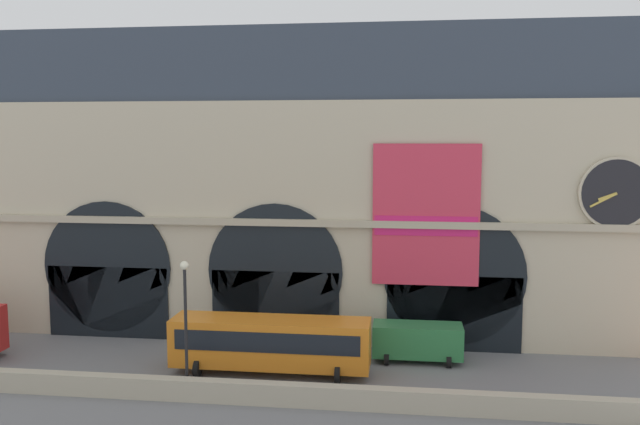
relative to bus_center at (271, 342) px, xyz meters
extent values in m
plane|color=slate|center=(-0.80, 0.41, -1.78)|extent=(200.00, 200.00, 0.00)
cube|color=#B2A891|center=(-0.80, -4.23, -1.24)|extent=(90.00, 0.70, 1.09)
cube|color=beige|center=(-0.80, 8.20, 5.88)|extent=(46.75, 5.57, 15.33)
cube|color=#333D4C|center=(-0.80, 8.50, 15.88)|extent=(46.75, 4.97, 4.67)
cube|color=black|center=(-11.93, 5.36, 0.56)|extent=(8.16, 0.20, 4.69)
cylinder|color=black|center=(-11.93, 5.36, 2.90)|extent=(8.58, 0.20, 8.58)
cube|color=black|center=(-0.80, 5.36, 0.56)|extent=(8.16, 0.20, 4.69)
cylinder|color=black|center=(-0.80, 5.36, 2.90)|extent=(8.58, 0.20, 8.58)
cube|color=black|center=(10.33, 5.36, 0.56)|extent=(8.16, 0.20, 4.69)
cylinder|color=black|center=(10.33, 5.36, 2.90)|extent=(8.58, 0.20, 8.58)
cylinder|color=beige|center=(19.43, 5.26, 8.07)|extent=(4.25, 0.25, 4.25)
cylinder|color=black|center=(19.43, 5.14, 8.07)|extent=(3.93, 0.06, 3.93)
cube|color=gold|center=(18.92, 5.08, 7.87)|extent=(1.07, 0.04, 0.53)
cube|color=gold|center=(18.69, 5.06, 7.67)|extent=(1.53, 0.04, 0.90)
cube|color=#D8334C|center=(8.53, 5.24, 6.62)|extent=(6.43, 0.12, 8.61)
cube|color=#DB1E66|center=(8.53, 5.16, 5.97)|extent=(6.17, 0.04, 1.20)
cube|color=#B6AB91|center=(-0.80, 5.26, 6.02)|extent=(46.75, 0.50, 0.44)
cube|color=orange|center=(0.00, 0.01, 0.02)|extent=(11.00, 2.50, 2.60)
cube|color=black|center=(0.00, -1.26, 0.37)|extent=(10.12, 0.04, 1.10)
cylinder|color=black|center=(-3.85, -1.12, -1.28)|extent=(0.28, 1.00, 1.00)
cylinder|color=black|center=(-3.85, 1.13, -1.28)|extent=(0.28, 1.00, 1.00)
cylinder|color=black|center=(3.85, -1.12, -1.28)|extent=(0.28, 1.00, 1.00)
cylinder|color=black|center=(3.85, 1.13, -1.28)|extent=(0.28, 1.00, 1.00)
cube|color=#2D7A42|center=(8.11, 3.14, -0.51)|extent=(5.20, 2.00, 1.86)
cylinder|color=black|center=(6.34, 2.24, -1.44)|extent=(0.28, 0.68, 0.68)
cylinder|color=black|center=(6.34, 4.04, -1.44)|extent=(0.28, 0.68, 0.68)
cylinder|color=black|center=(9.88, 2.24, -1.44)|extent=(0.28, 0.68, 0.68)
cylinder|color=black|center=(9.88, 4.04, -1.44)|extent=(0.28, 0.68, 0.68)
cylinder|color=black|center=(-3.65, -3.43, 1.47)|extent=(0.16, 0.16, 6.50)
sphere|color=#F2EDCC|center=(-3.65, -3.43, 4.90)|extent=(0.44, 0.44, 0.44)
camera|label=1|loc=(7.29, -34.94, 11.25)|focal=37.18mm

